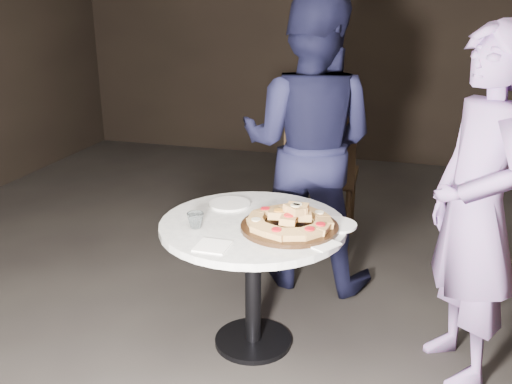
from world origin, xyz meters
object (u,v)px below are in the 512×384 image
Objects in this scene: water_glass at (196,220)px; diner_teal at (476,212)px; table at (253,246)px; focaccia_pile at (290,219)px; chair_far at (321,169)px; diner_navy at (308,145)px; serving_board at (289,227)px.

diner_teal is (1.18, 0.20, 0.10)m from water_glass.
table is 0.99m from diner_teal.
focaccia_pile is 5.14× the size of water_glass.
focaccia_pile is 0.78m from diner_teal.
diner_navy is at bearing 86.76° from chair_far.
table is at bearing 30.45° from water_glass.
table is 0.25m from focaccia_pile.
water_glass is at bearing -165.67° from serving_board.
water_glass is 1.39m from chair_far.
diner_navy is at bearing 95.73° from focaccia_pile.
diner_navy is at bearing 82.25° from table.
water_glass is 0.08× the size of chair_far.
chair_far is 0.58× the size of diner_navy.
serving_board reaches higher than table.
serving_board is 5.73× the size of water_glass.
serving_board is 0.26× the size of diner_navy.
diner_navy is at bearing 69.62° from water_glass.
chair_far reaches higher than water_glass.
focaccia_pile is at bearing 6.61° from serving_board.
diner_navy is 1.10m from diner_teal.
table is 2.47× the size of serving_board.
serving_board is at bearing 90.63° from chair_far.
diner_teal reaches higher than focaccia_pile.
chair_far is (0.11, 1.21, 0.03)m from table.
diner_teal is (0.85, -0.69, -0.05)m from diner_navy.
chair_far is at bearing 75.99° from water_glass.
water_glass is 0.96m from diner_navy.
focaccia_pile is at bearing -106.51° from diner_teal.
diner_navy reaches higher than water_glass.
serving_board is at bearing -173.39° from focaccia_pile.
water_glass is at bearing -103.91° from diner_teal.
chair_far is at bearing 84.92° from table.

